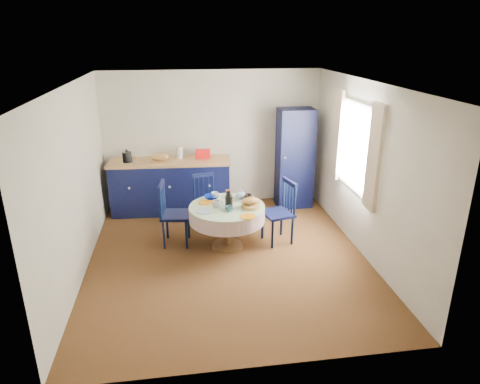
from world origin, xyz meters
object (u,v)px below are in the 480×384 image
(chair_right, at_px, (280,211))
(chair_far, at_px, (206,201))
(mug_d, at_px, (215,195))
(mug_c, at_px, (248,197))
(mug_a, at_px, (216,204))
(kitchen_counter, at_px, (171,185))
(chair_left, at_px, (173,213))
(cobalt_bowl, at_px, (211,197))
(pantry_cabinet, at_px, (295,158))
(mug_b, at_px, (229,209))
(dining_table, at_px, (228,213))

(chair_right, bearing_deg, chair_far, -136.54)
(chair_far, xyz_separation_m, mug_d, (0.11, -0.46, 0.27))
(chair_right, relative_size, mug_c, 8.16)
(chair_far, bearing_deg, mug_a, -96.42)
(kitchen_counter, bearing_deg, chair_left, -85.21)
(chair_left, height_order, mug_a, chair_left)
(cobalt_bowl, bearing_deg, pantry_cabinet, 36.23)
(chair_far, bearing_deg, mug_d, -90.31)
(chair_left, xyz_separation_m, cobalt_bowl, (0.61, 0.08, 0.20))
(chair_right, bearing_deg, kitchen_counter, -145.56)
(mug_a, height_order, mug_b, mug_a)
(chair_far, height_order, mug_d, chair_far)
(chair_left, distance_m, mug_c, 1.19)
(kitchen_counter, distance_m, mug_a, 1.76)
(chair_far, height_order, mug_a, chair_far)
(chair_right, bearing_deg, pantry_cabinet, 143.26)
(chair_left, height_order, mug_d, chair_left)
(chair_left, height_order, mug_c, chair_left)
(kitchen_counter, relative_size, dining_table, 1.94)
(pantry_cabinet, relative_size, mug_b, 19.48)
(chair_far, xyz_separation_m, mug_b, (0.26, -1.02, 0.27))
(dining_table, bearing_deg, mug_b, -92.09)
(chair_far, bearing_deg, kitchen_counter, 112.89)
(kitchen_counter, bearing_deg, chair_far, -50.30)
(kitchen_counter, bearing_deg, dining_table, -58.59)
(dining_table, bearing_deg, mug_a, -179.18)
(dining_table, bearing_deg, kitchen_counter, 118.18)
(pantry_cabinet, bearing_deg, kitchen_counter, 178.39)
(cobalt_bowl, bearing_deg, chair_right, -12.77)
(chair_left, distance_m, mug_a, 0.74)
(dining_table, distance_m, mug_b, 0.27)
(mug_d, bearing_deg, mug_c, -16.79)
(chair_left, bearing_deg, kitchen_counter, 8.62)
(kitchen_counter, height_order, mug_c, kitchen_counter)
(kitchen_counter, relative_size, chair_far, 2.41)
(dining_table, xyz_separation_m, chair_right, (0.83, 0.10, -0.06))
(chair_right, bearing_deg, dining_table, -96.98)
(dining_table, height_order, mug_d, dining_table)
(mug_d, bearing_deg, chair_far, 103.27)
(chair_far, bearing_deg, cobalt_bowl, -96.82)
(dining_table, bearing_deg, mug_d, 115.12)
(kitchen_counter, relative_size, mug_b, 23.24)
(chair_left, relative_size, cobalt_bowl, 4.54)
(dining_table, relative_size, chair_right, 1.14)
(kitchen_counter, height_order, cobalt_bowl, kitchen_counter)
(chair_left, bearing_deg, mug_c, -86.30)
(chair_far, relative_size, mug_d, 8.22)
(kitchen_counter, distance_m, cobalt_bowl, 1.43)
(chair_left, relative_size, mug_a, 7.89)
(mug_c, bearing_deg, chair_right, -10.24)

